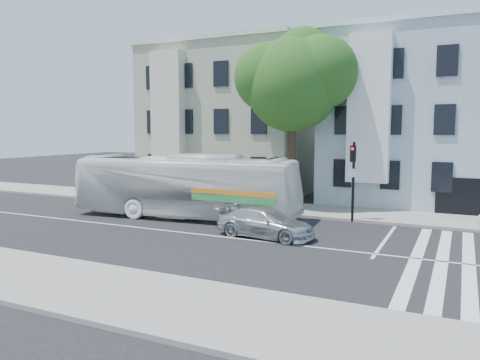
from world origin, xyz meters
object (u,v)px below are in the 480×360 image
Objects in this scene: traffic_signal at (353,171)px; fire_hydrant at (480,221)px; bus at (185,186)px; sedan at (265,223)px.

fire_hydrant is (6.01, 0.36, -2.23)m from traffic_signal.
traffic_signal reaches higher than bus.
fire_hydrant is (14.60, 3.03, -1.27)m from bus.
sedan is at bearing -142.73° from traffic_signal.
bus is 3.00× the size of traffic_signal.
traffic_signal is at bearing -22.55° from sedan.
bus is 6.38m from sedan.
bus is 2.77× the size of sedan.
bus is 14.97m from fire_hydrant.
bus reaches higher than sedan.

